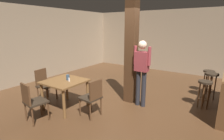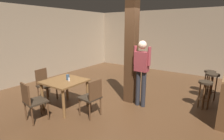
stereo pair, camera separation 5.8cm
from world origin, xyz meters
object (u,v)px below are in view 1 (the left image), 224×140
object	(u,v)px
salt_shaker	(69,80)
standing_person	(142,69)
chair_south	(32,100)
napkin_cup	(68,77)
bar_stool_mid	(211,80)
dining_table	(65,85)
chair_east	(92,96)
bar_stool_far	(208,77)
bar_stool_near	(205,88)
chair_west	(45,83)

from	to	relation	value
salt_shaker	standing_person	bearing A→B (deg)	39.18
chair_south	napkin_cup	distance (m)	1.02
standing_person	bar_stool_mid	bearing A→B (deg)	45.29
standing_person	bar_stool_mid	distance (m)	2.14
napkin_cup	salt_shaker	distance (m)	0.13
salt_shaker	dining_table	bearing A→B (deg)	-167.73
standing_person	bar_stool_mid	world-z (taller)	standing_person
dining_table	chair_south	size ratio (longest dim) A/B	1.06
dining_table	chair_east	distance (m)	0.89
salt_shaker	bar_stool_far	xyz separation A→B (m)	(2.79, 3.14, -0.23)
chair_south	bar_stool_far	world-z (taller)	chair_south
napkin_cup	bar_stool_near	bearing A→B (deg)	32.37
chair_east	bar_stool_mid	bearing A→B (deg)	50.94
chair_east	bar_stool_far	bearing A→B (deg)	57.00
salt_shaker	bar_stool_mid	bearing A→B (deg)	42.45
dining_table	napkin_cup	size ratio (longest dim) A/B	6.87
dining_table	chair_south	distance (m)	0.89
dining_table	chair_west	bearing A→B (deg)	-179.91
chair_south	bar_stool_mid	distance (m)	4.70
chair_east	bar_stool_far	world-z (taller)	chair_east
dining_table	bar_stool_far	world-z (taller)	bar_stool_far
napkin_cup	bar_stool_mid	world-z (taller)	napkin_cup
napkin_cup	bar_stool_mid	xyz separation A→B (m)	(3.00, 2.59, -0.21)
chair_east	bar_stool_mid	world-z (taller)	chair_east
chair_south	napkin_cup	size ratio (longest dim) A/B	6.51
chair_east	salt_shaker	size ratio (longest dim) A/B	10.19
chair_east	salt_shaker	xyz separation A→B (m)	(-0.75, 0.00, 0.27)
dining_table	bar_stool_near	distance (m)	3.54
chair_east	bar_stool_near	xyz separation A→B (m)	(2.07, 1.92, 0.03)
napkin_cup	standing_person	size ratio (longest dim) A/B	0.08
chair_east	standing_person	size ratio (longest dim) A/B	0.52
chair_south	bar_stool_far	distance (m)	5.02
dining_table	chair_west	size ratio (longest dim) A/B	1.06
bar_stool_near	bar_stool_far	distance (m)	1.23
standing_person	bar_stool_mid	size ratio (longest dim) A/B	2.21
chair_east	salt_shaker	distance (m)	0.79
napkin_cup	salt_shaker	bearing A→B (deg)	-28.42
standing_person	chair_west	bearing A→B (deg)	-153.69
chair_south	salt_shaker	distance (m)	0.97
dining_table	salt_shaker	size ratio (longest dim) A/B	10.76
napkin_cup	bar_stool_near	distance (m)	3.48
bar_stool_far	chair_east	bearing A→B (deg)	-123.00
chair_east	napkin_cup	size ratio (longest dim) A/B	6.51
chair_east	bar_stool_mid	size ratio (longest dim) A/B	1.14
dining_table	bar_stool_far	size ratio (longest dim) A/B	1.27
bar_stool_mid	napkin_cup	bearing A→B (deg)	-139.24
dining_table	chair_south	world-z (taller)	chair_south
chair_south	chair_west	bearing A→B (deg)	132.44
chair_south	salt_shaker	bearing A→B (deg)	79.24
napkin_cup	dining_table	bearing A→B (deg)	-108.20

